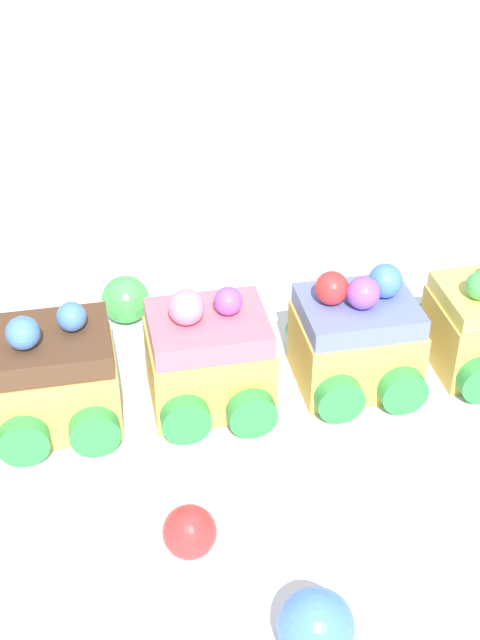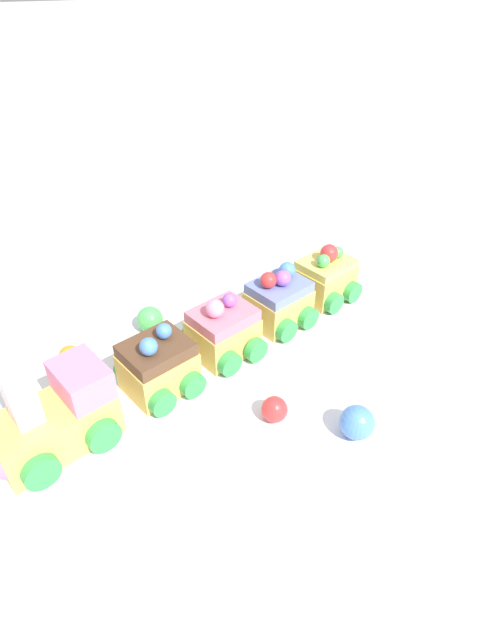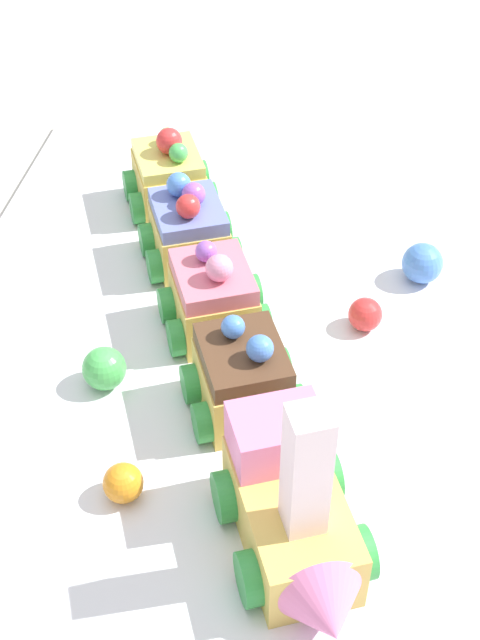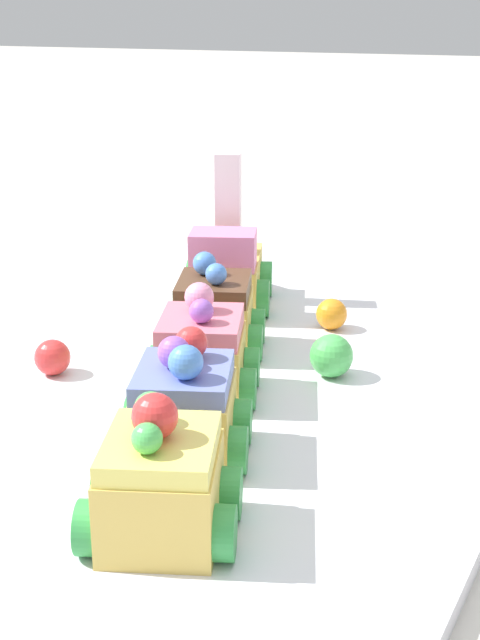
# 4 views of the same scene
# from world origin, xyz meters

# --- Properties ---
(ground_plane) EXTENTS (10.00, 10.00, 0.00)m
(ground_plane) POSITION_xyz_m (0.00, 0.00, 0.00)
(ground_plane) COLOR beige
(display_board) EXTENTS (0.62, 0.45, 0.01)m
(display_board) POSITION_xyz_m (0.00, 0.00, 0.01)
(display_board) COLOR white
(display_board) RESTS_ON ground_plane
(cake_train_locomotive) EXTENTS (0.14, 0.10, 0.12)m
(cake_train_locomotive) POSITION_xyz_m (0.15, 0.05, 0.04)
(cake_train_locomotive) COLOR #E0BC56
(cake_train_locomotive) RESTS_ON display_board
(cake_car_chocolate) EXTENTS (0.08, 0.09, 0.07)m
(cake_car_chocolate) POSITION_xyz_m (0.05, 0.01, 0.04)
(cake_car_chocolate) COLOR #E0BC56
(cake_car_chocolate) RESTS_ON display_board
(cake_car_strawberry) EXTENTS (0.08, 0.09, 0.07)m
(cake_car_strawberry) POSITION_xyz_m (-0.03, -0.02, 0.04)
(cake_car_strawberry) COLOR #E0BC56
(cake_car_strawberry) RESTS_ON display_board
(cake_car_blueberry) EXTENTS (0.08, 0.09, 0.07)m
(cake_car_blueberry) POSITION_xyz_m (-0.10, -0.06, 0.04)
(cake_car_blueberry) COLOR #E0BC56
(cake_car_blueberry) RESTS_ON display_board
(cake_car_lemon) EXTENTS (0.08, 0.09, 0.07)m
(cake_car_lemon) POSITION_xyz_m (-0.18, -0.09, 0.04)
(cake_car_lemon) COLOR #E0BC56
(cake_car_lemon) RESTS_ON display_board
(gumball_orange) EXTENTS (0.02, 0.02, 0.02)m
(gumball_orange) POSITION_xyz_m (0.13, -0.05, 0.02)
(gumball_orange) COLOR orange
(gumball_orange) RESTS_ON display_board
(gumball_green) EXTENTS (0.03, 0.03, 0.03)m
(gumball_green) POSITION_xyz_m (0.04, -0.09, 0.03)
(gumball_green) COLOR #4CBC56
(gumball_green) RESTS_ON display_board
(gumball_red) EXTENTS (0.02, 0.02, 0.02)m
(gumball_red) POSITION_xyz_m (-0.04, 0.08, 0.02)
(gumball_red) COLOR red
(gumball_red) RESTS_ON display_board
(gumball_blue) EXTENTS (0.03, 0.03, 0.03)m
(gumball_blue) POSITION_xyz_m (-0.11, 0.12, 0.03)
(gumball_blue) COLOR #4C84E0
(gumball_blue) RESTS_ON display_board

